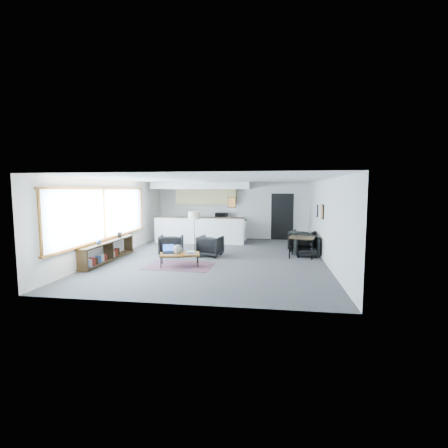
# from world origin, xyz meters

# --- Properties ---
(room) EXTENTS (7.02, 9.02, 2.62)m
(room) POSITION_xyz_m (0.00, 0.00, 1.30)
(room) COLOR #49494C
(room) RESTS_ON ground
(window) EXTENTS (0.10, 5.95, 1.66)m
(window) POSITION_xyz_m (-3.46, -0.90, 1.46)
(window) COLOR #8CBFFF
(window) RESTS_ON room
(console) EXTENTS (0.35, 3.00, 0.80)m
(console) POSITION_xyz_m (-3.30, -1.05, 0.33)
(console) COLOR #322311
(console) RESTS_ON floor
(kitchenette) EXTENTS (4.20, 1.96, 2.60)m
(kitchenette) POSITION_xyz_m (-1.20, 3.71, 1.38)
(kitchenette) COLOR white
(kitchenette) RESTS_ON floor
(doorway) EXTENTS (1.10, 0.12, 2.15)m
(doorway) POSITION_xyz_m (2.30, 4.42, 1.07)
(doorway) COLOR black
(doorway) RESTS_ON room
(track_light) EXTENTS (1.60, 0.07, 0.15)m
(track_light) POSITION_xyz_m (-0.59, 2.20, 2.53)
(track_light) COLOR silver
(track_light) RESTS_ON room
(wall_art_lower) EXTENTS (0.03, 0.38, 0.48)m
(wall_art_lower) POSITION_xyz_m (3.47, 0.40, 1.55)
(wall_art_lower) COLOR black
(wall_art_lower) RESTS_ON room
(wall_art_upper) EXTENTS (0.03, 0.34, 0.44)m
(wall_art_upper) POSITION_xyz_m (3.47, 1.70, 1.50)
(wall_art_upper) COLOR black
(wall_art_upper) RESTS_ON room
(kilim_rug) EXTENTS (1.98, 1.38, 0.01)m
(kilim_rug) POSITION_xyz_m (-0.86, -1.33, 0.01)
(kilim_rug) COLOR #532F40
(kilim_rug) RESTS_ON floor
(coffee_table) EXTENTS (1.28, 0.91, 0.38)m
(coffee_table) POSITION_xyz_m (-0.86, -1.33, 0.35)
(coffee_table) COLOR brown
(coffee_table) RESTS_ON floor
(laptop) EXTENTS (0.44, 0.40, 0.26)m
(laptop) POSITION_xyz_m (-1.22, -1.25, 0.45)
(laptop) COLOR black
(laptop) RESTS_ON coffee_table
(ceramic_pot) EXTENTS (0.28, 0.28, 0.28)m
(ceramic_pot) POSITION_xyz_m (-0.90, -1.38, 0.52)
(ceramic_pot) COLOR gray
(ceramic_pot) RESTS_ON coffee_table
(book_stack) EXTENTS (0.33, 0.30, 0.08)m
(book_stack) POSITION_xyz_m (-0.51, -1.34, 0.42)
(book_stack) COLOR silver
(book_stack) RESTS_ON coffee_table
(coaster) EXTENTS (0.14, 0.14, 0.01)m
(coaster) POSITION_xyz_m (-0.73, -1.54, 0.38)
(coaster) COLOR #E5590C
(coaster) RESTS_ON coffee_table
(armchair_left) EXTENTS (0.87, 0.83, 0.79)m
(armchair_left) POSITION_xyz_m (-1.57, 0.09, 0.39)
(armchair_left) COLOR black
(armchair_left) RESTS_ON floor
(armchair_right) EXTENTS (0.87, 0.84, 0.77)m
(armchair_right) POSITION_xyz_m (-0.23, 0.22, 0.39)
(armchair_right) COLOR black
(armchair_right) RESTS_ON floor
(floor_lamp) EXTENTS (0.43, 0.43, 1.48)m
(floor_lamp) POSITION_xyz_m (-0.95, 0.90, 1.28)
(floor_lamp) COLOR black
(floor_lamp) RESTS_ON floor
(dining_table) EXTENTS (0.95, 0.95, 0.69)m
(dining_table) POSITION_xyz_m (2.85, 0.51, 0.63)
(dining_table) COLOR #322311
(dining_table) RESTS_ON floor
(dining_chair_near) EXTENTS (0.72, 0.68, 0.68)m
(dining_chair_near) POSITION_xyz_m (3.00, 0.70, 0.34)
(dining_chair_near) COLOR black
(dining_chair_near) RESTS_ON floor
(dining_chair_far) EXTENTS (0.89, 0.87, 0.72)m
(dining_chair_far) POSITION_xyz_m (2.96, 1.64, 0.36)
(dining_chair_far) COLOR black
(dining_chair_far) RESTS_ON floor
(microwave) EXTENTS (0.55, 0.34, 0.35)m
(microwave) POSITION_xyz_m (-0.47, 4.15, 1.11)
(microwave) COLOR black
(microwave) RESTS_ON kitchenette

